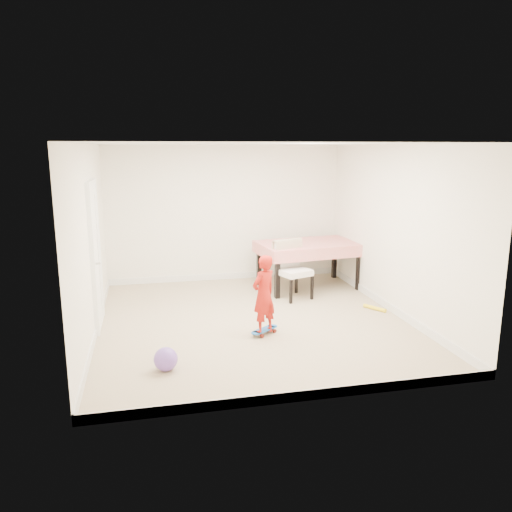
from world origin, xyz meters
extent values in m
plane|color=tan|center=(0.00, 0.00, 0.00)|extent=(5.00, 5.00, 0.00)
cube|color=silver|center=(0.00, 0.00, 2.58)|extent=(4.50, 5.00, 0.04)
cube|color=white|center=(0.00, 2.48, 1.30)|extent=(4.50, 0.04, 2.60)
cube|color=white|center=(0.00, -2.48, 1.30)|extent=(4.50, 0.04, 2.60)
cube|color=white|center=(-2.23, 0.00, 1.30)|extent=(0.04, 5.00, 2.60)
cube|color=white|center=(2.23, 0.00, 1.30)|extent=(0.04, 5.00, 2.60)
cube|color=white|center=(-2.22, 0.30, 1.02)|extent=(0.11, 0.94, 2.11)
cube|color=white|center=(0.00, 2.49, 0.06)|extent=(4.50, 0.02, 0.12)
cube|color=white|center=(0.00, -2.49, 0.06)|extent=(4.50, 0.02, 0.12)
cube|color=white|center=(-2.24, 0.00, 0.06)|extent=(0.02, 5.00, 0.12)
cube|color=white|center=(2.24, 0.00, 0.06)|extent=(0.02, 5.00, 0.12)
imported|color=red|center=(0.03, -0.61, 0.55)|extent=(0.48, 0.44, 1.10)
sphere|color=#764EBD|center=(-1.34, -1.46, 0.14)|extent=(0.28, 0.28, 0.28)
cylinder|color=yellow|center=(2.02, 0.08, 0.03)|extent=(0.26, 0.37, 0.06)
camera|label=1|loc=(-1.48, -6.97, 2.55)|focal=35.00mm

